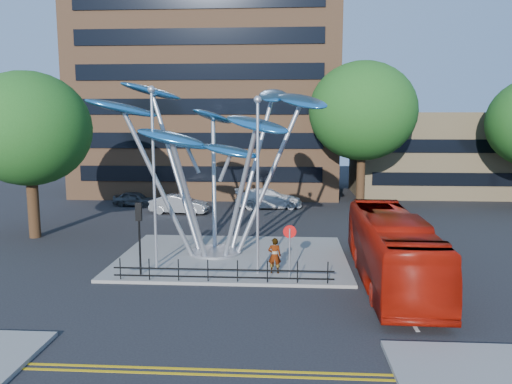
# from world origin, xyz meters

# --- Properties ---
(ground) EXTENTS (120.00, 120.00, 0.00)m
(ground) POSITION_xyz_m (0.00, 0.00, 0.00)
(ground) COLOR black
(ground) RESTS_ON ground
(traffic_island) EXTENTS (12.00, 9.00, 0.15)m
(traffic_island) POSITION_xyz_m (-1.00, 6.00, 0.07)
(traffic_island) COLOR slate
(traffic_island) RESTS_ON ground
(double_yellow_near) EXTENTS (40.00, 0.12, 0.01)m
(double_yellow_near) POSITION_xyz_m (0.00, -6.00, 0.01)
(double_yellow_near) COLOR gold
(double_yellow_near) RESTS_ON ground
(double_yellow_far) EXTENTS (40.00, 0.12, 0.01)m
(double_yellow_far) POSITION_xyz_m (0.00, -6.30, 0.01)
(double_yellow_far) COLOR gold
(double_yellow_far) RESTS_ON ground
(brick_tower) EXTENTS (25.00, 15.00, 30.00)m
(brick_tower) POSITION_xyz_m (-6.00, 32.00, 15.00)
(brick_tower) COLOR brown
(brick_tower) RESTS_ON ground
(low_building_near) EXTENTS (15.00, 8.00, 8.00)m
(low_building_near) POSITION_xyz_m (16.00, 30.00, 4.00)
(low_building_near) COLOR tan
(low_building_near) RESTS_ON ground
(tree_right) EXTENTS (8.80, 8.80, 12.11)m
(tree_right) POSITION_xyz_m (8.00, 22.00, 8.04)
(tree_right) COLOR black
(tree_right) RESTS_ON ground
(tree_left) EXTENTS (7.60, 7.60, 10.32)m
(tree_left) POSITION_xyz_m (-14.00, 10.00, 6.79)
(tree_left) COLOR black
(tree_left) RESTS_ON ground
(leaf_sculpture) EXTENTS (12.72, 9.54, 9.51)m
(leaf_sculpture) POSITION_xyz_m (-2.07, 6.68, 6.87)
(leaf_sculpture) COLOR #9EA0A5
(leaf_sculpture) RESTS_ON traffic_island
(street_lamp_left) EXTENTS (0.36, 0.36, 8.80)m
(street_lamp_left) POSITION_xyz_m (-4.50, 3.50, 5.36)
(street_lamp_left) COLOR #9EA0A5
(street_lamp_left) RESTS_ON traffic_island
(street_lamp_right) EXTENTS (0.36, 0.36, 8.30)m
(street_lamp_right) POSITION_xyz_m (0.50, 3.00, 5.09)
(street_lamp_right) COLOR #9EA0A5
(street_lamp_right) RESTS_ON traffic_island
(traffic_light_island) EXTENTS (0.28, 0.18, 3.42)m
(traffic_light_island) POSITION_xyz_m (-5.00, 2.50, 2.61)
(traffic_light_island) COLOR black
(traffic_light_island) RESTS_ON traffic_island
(no_entry_sign_island) EXTENTS (0.60, 0.10, 2.45)m
(no_entry_sign_island) POSITION_xyz_m (2.00, 2.52, 1.82)
(no_entry_sign_island) COLOR #9EA0A5
(no_entry_sign_island) RESTS_ON traffic_island
(pedestrian_railing_front) EXTENTS (10.00, 0.06, 1.00)m
(pedestrian_railing_front) POSITION_xyz_m (-1.00, 1.70, 0.55)
(pedestrian_railing_front) COLOR black
(pedestrian_railing_front) RESTS_ON traffic_island
(red_bus) EXTENTS (2.89, 11.47, 3.18)m
(red_bus) POSITION_xyz_m (6.60, 2.44, 1.59)
(red_bus) COLOR #9F1307
(red_bus) RESTS_ON ground
(pedestrian) EXTENTS (0.64, 0.43, 1.71)m
(pedestrian) POSITION_xyz_m (1.30, 3.08, 1.01)
(pedestrian) COLOR gray
(pedestrian) RESTS_ON traffic_island
(parked_car_left) EXTENTS (3.90, 2.04, 1.27)m
(parked_car_left) POSITION_xyz_m (-11.12, 21.58, 0.63)
(parked_car_left) COLOR #393C40
(parked_car_left) RESTS_ON ground
(parked_car_mid) EXTENTS (4.73, 2.14, 1.50)m
(parked_car_mid) POSITION_xyz_m (-6.62, 18.45, 0.75)
(parked_car_mid) COLOR #999CA0
(parked_car_mid) RESTS_ON ground
(parked_car_right) EXTENTS (5.89, 3.05, 1.63)m
(parked_car_right) POSITION_xyz_m (0.32, 21.39, 0.82)
(parked_car_right) COLOR silver
(parked_car_right) RESTS_ON ground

